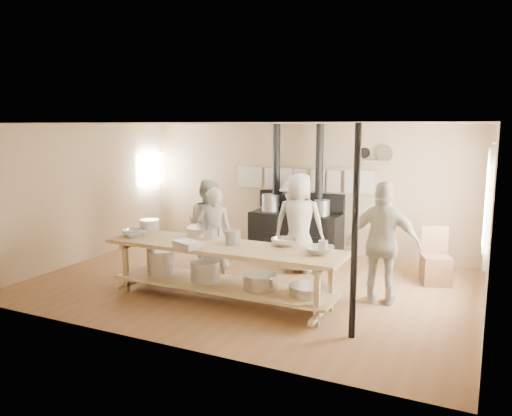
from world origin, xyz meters
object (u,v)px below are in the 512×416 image
Objects in this scene: chair at (435,267)px; cook_by_window at (293,218)px; cook_left at (207,224)px; roasting_pan at (188,244)px; cook_center at (299,223)px; cook_right at (383,244)px; stove at (296,229)px; prep_table at (222,267)px; cook_far_left at (214,235)px.

cook_by_window is at bearing 147.96° from chair.
chair is at bearing -171.22° from cook_left.
chair is 4.08m from roasting_pan.
cook_center is 2.36m from chair.
cook_by_window is at bearing -131.14° from cook_left.
cook_right reaches higher than cook_center.
stove is 1.45× the size of cook_right.
cook_left is at bearing -12.39° from cook_right.
prep_table is 2.36× the size of cook_by_window.
roasting_pan is (-3.12, -2.55, 0.62)m from chair.
chair is at bearing -16.17° from stove.
cook_far_left is 2.18m from cook_by_window.
roasting_pan is at bearing 73.80° from cook_far_left.
stove is 6.52× the size of roasting_pan.
cook_right is at bearing 157.33° from cook_far_left.
cook_right reaches higher than prep_table.
chair is (0.61, 1.31, -0.62)m from cook_right.
roasting_pan reaches higher than prep_table.
cook_far_left reaches higher than chair.
cook_right is at bearing 26.26° from roasting_pan.
stove is at bearing -130.00° from cook_far_left.
cook_left is at bearing -113.80° from cook_by_window.
stove reaches higher than prep_table.
cook_left is 3.97m from chair.
prep_table is at bearing 124.92° from cook_left.
cook_right reaches higher than roasting_pan.
cook_right is at bearing -27.74° from cook_by_window.
stove is 2.87m from chair.
stove reaches higher than cook_far_left.
cook_center reaches higher than cook_far_left.
stove is 1.47× the size of cook_center.
cook_by_window reaches higher than roasting_pan.
stove is 2.36m from cook_far_left.
stove is at bearing -79.02° from cook_center.
cook_by_window is at bearing 89.74° from prep_table.
cook_far_left reaches higher than roasting_pan.
stove is 0.72× the size of prep_table.
cook_center is 2.38m from roasting_pan.
cook_left reaches higher than cook_by_window.
stove is 1.64× the size of cook_far_left.
cook_far_left is at bearing 125.59° from cook_left.
cook_by_window is (0.01, -0.17, 0.24)m from stove.
roasting_pan is at bearing 109.96° from cook_left.
stove reaches higher than cook_left.
cook_center is at bearing 75.46° from prep_table.
cook_left is at bearing 112.61° from roasting_pan.
roasting_pan is (0.74, -1.77, 0.09)m from cook_left.
cook_far_left is 1.10m from roasting_pan.
cook_left is 1.66m from cook_center.
prep_table is 9.03× the size of roasting_pan.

